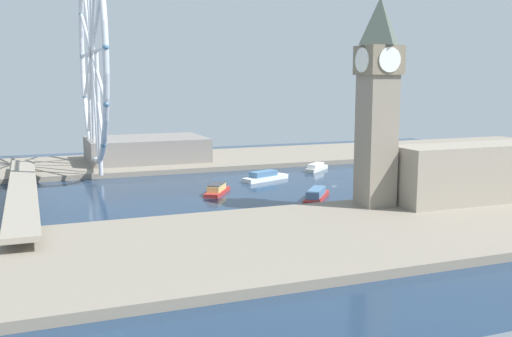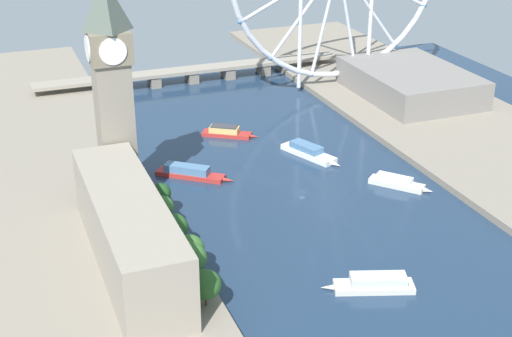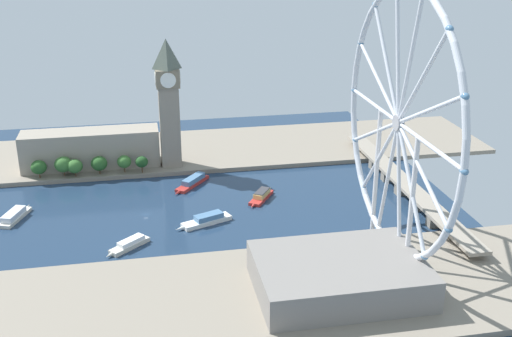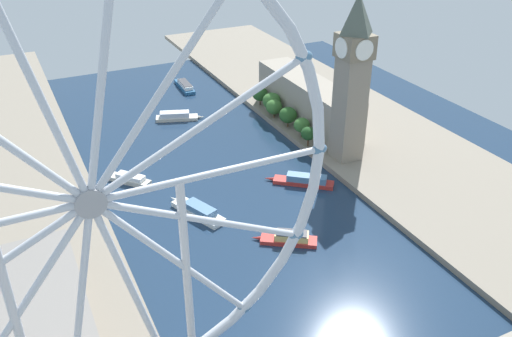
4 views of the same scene
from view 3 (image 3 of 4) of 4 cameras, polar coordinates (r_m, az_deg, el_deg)
The scene contains 14 objects.
ground_plane at distance 380.53m, azimuth -9.92°, elevation -4.09°, with size 376.36×376.36×0.00m, color #1E334C.
riverbank_left at distance 475.54m, azimuth -10.26°, elevation 1.32°, with size 90.00×520.00×3.00m, color gray.
riverbank_right at distance 289.48m, azimuth -9.40°, elevation -12.47°, with size 90.00×520.00×3.00m, color gray.
clock_tower at distance 432.51m, azimuth -7.89°, elevation 6.02°, with size 16.64×16.64×87.83m.
parliament_block at distance 450.50m, azimuth -14.66°, elevation 1.75°, with size 22.00×92.87×25.53m, color gray.
tree_row_embankment at distance 436.50m, azimuth -15.27°, elevation 0.36°, with size 13.34×76.46×13.58m.
ferris_wheel at distance 308.49m, azimuth 12.71°, elevation 3.98°, with size 132.91×3.20×135.06m.
riverside_hall at distance 295.31m, azimuth 7.53°, elevation -9.51°, with size 54.44×76.56×15.33m, color gray.
river_bridge at distance 410.98m, azimuth 13.25°, elevation -1.46°, with size 188.36×12.42×8.48m.
tour_boat_1 at distance 417.18m, azimuth -5.75°, elevation -1.20°, with size 30.99×25.81×5.40m.
tour_boat_2 at distance 343.70m, azimuth -11.36°, elevation -6.73°, with size 21.21×23.78×4.70m.
tour_boat_3 at distance 364.14m, azimuth -4.49°, elevation -4.64°, with size 18.18×33.94×5.48m.
tour_boat_4 at distance 394.27m, azimuth 0.48°, elevation -2.48°, with size 26.32×19.42×5.36m.
tour_boat_5 at distance 393.76m, azimuth -20.94°, elevation -3.99°, with size 30.93×15.97×5.35m.
Camera 3 is at (344.88, 1.08, 160.81)m, focal length 44.35 mm.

